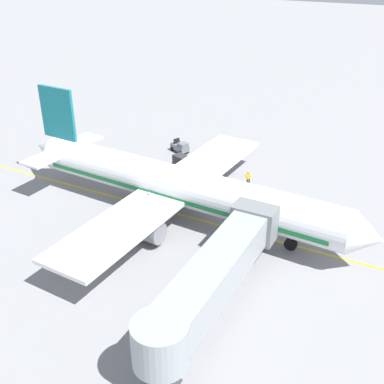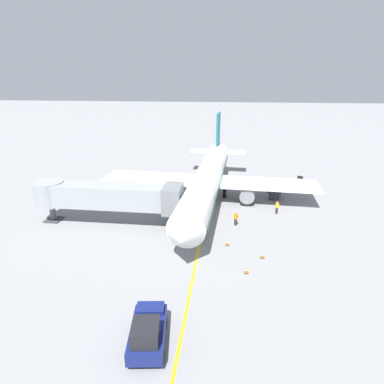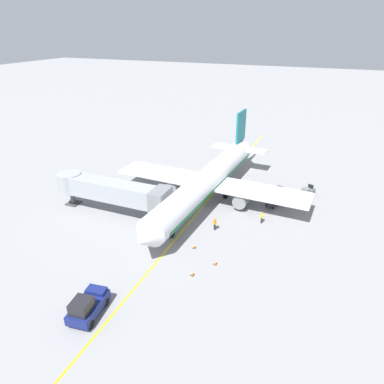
{
  "view_description": "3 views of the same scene",
  "coord_description": "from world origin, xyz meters",
  "px_view_note": "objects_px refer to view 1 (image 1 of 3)",
  "views": [
    {
      "loc": [
        34.53,
        17.58,
        23.4
      ],
      "look_at": [
        0.98,
        -0.05,
        3.42
      ],
      "focal_mm": 43.9,
      "sensor_mm": 36.0,
      "label": 1
    },
    {
      "loc": [
        -2.71,
        39.82,
        16.26
      ],
      "look_at": [
        1.69,
        3.28,
        3.05
      ],
      "focal_mm": 29.67,
      "sensor_mm": 36.0,
      "label": 2
    },
    {
      "loc": [
        -16.13,
        42.96,
        24.16
      ],
      "look_at": [
        1.45,
        1.01,
        2.41
      ],
      "focal_mm": 32.74,
      "sensor_mm": 36.0,
      "label": 3
    }
  ],
  "objects_px": {
    "safety_cone_wing_tip": "(372,234)",
    "baggage_tug_lead": "(180,147)",
    "ground_crew_loader": "(248,178)",
    "safety_cone_nose_right": "(315,230)",
    "parked_airliner": "(178,186)",
    "safety_cone_nose_left": "(345,219)",
    "ground_crew_wing_walker": "(268,207)",
    "baggage_cart_second_in_train": "(182,161)",
    "jet_bridge": "(214,275)",
    "baggage_cart_front": "(205,166)"
  },
  "relations": [
    {
      "from": "safety_cone_nose_left",
      "to": "safety_cone_wing_tip",
      "type": "relative_size",
      "value": 1.0
    },
    {
      "from": "baggage_tug_lead",
      "to": "parked_airliner",
      "type": "bearing_deg",
      "value": 28.25
    },
    {
      "from": "ground_crew_wing_walker",
      "to": "safety_cone_nose_right",
      "type": "distance_m",
      "value": 5.01
    },
    {
      "from": "jet_bridge",
      "to": "ground_crew_wing_walker",
      "type": "xyz_separation_m",
      "value": [
        -14.85,
        -1.21,
        -2.51
      ]
    },
    {
      "from": "baggage_cart_front",
      "to": "ground_crew_loader",
      "type": "height_order",
      "value": "ground_crew_loader"
    },
    {
      "from": "parked_airliner",
      "to": "ground_crew_wing_walker",
      "type": "height_order",
      "value": "parked_airliner"
    },
    {
      "from": "baggage_cart_second_in_train",
      "to": "ground_crew_loader",
      "type": "bearing_deg",
      "value": 86.03
    },
    {
      "from": "safety_cone_nose_left",
      "to": "safety_cone_wing_tip",
      "type": "distance_m",
      "value": 3.19
    },
    {
      "from": "parked_airliner",
      "to": "baggage_tug_lead",
      "type": "distance_m",
      "value": 15.96
    },
    {
      "from": "jet_bridge",
      "to": "safety_cone_wing_tip",
      "type": "height_order",
      "value": "jet_bridge"
    },
    {
      "from": "baggage_tug_lead",
      "to": "ground_crew_loader",
      "type": "bearing_deg",
      "value": 66.85
    },
    {
      "from": "baggage_tug_lead",
      "to": "baggage_cart_second_in_train",
      "type": "bearing_deg",
      "value": 31.44
    },
    {
      "from": "parked_airliner",
      "to": "safety_cone_nose_left",
      "type": "xyz_separation_m",
      "value": [
        -6.4,
        14.68,
        -2.9
      ]
    },
    {
      "from": "baggage_cart_second_in_train",
      "to": "safety_cone_nose_right",
      "type": "distance_m",
      "value": 18.79
    },
    {
      "from": "baggage_tug_lead",
      "to": "baggage_cart_second_in_train",
      "type": "height_order",
      "value": "baggage_tug_lead"
    },
    {
      "from": "jet_bridge",
      "to": "ground_crew_wing_walker",
      "type": "relative_size",
      "value": 10.3
    },
    {
      "from": "ground_crew_loader",
      "to": "safety_cone_wing_tip",
      "type": "distance_m",
      "value": 14.42
    },
    {
      "from": "baggage_cart_front",
      "to": "safety_cone_nose_left",
      "type": "height_order",
      "value": "baggage_cart_front"
    },
    {
      "from": "baggage_cart_front",
      "to": "baggage_tug_lead",
      "type": "bearing_deg",
      "value": -127.57
    },
    {
      "from": "baggage_cart_second_in_train",
      "to": "safety_cone_wing_tip",
      "type": "height_order",
      "value": "baggage_cart_second_in_train"
    },
    {
      "from": "ground_crew_loader",
      "to": "safety_cone_nose_left",
      "type": "height_order",
      "value": "ground_crew_loader"
    },
    {
      "from": "safety_cone_wing_tip",
      "to": "jet_bridge",
      "type": "bearing_deg",
      "value": -28.25
    },
    {
      "from": "safety_cone_nose_right",
      "to": "safety_cone_wing_tip",
      "type": "relative_size",
      "value": 1.0
    },
    {
      "from": "parked_airliner",
      "to": "safety_cone_nose_right",
      "type": "height_order",
      "value": "parked_airliner"
    },
    {
      "from": "ground_crew_loader",
      "to": "baggage_cart_second_in_train",
      "type": "bearing_deg",
      "value": -93.97
    },
    {
      "from": "parked_airliner",
      "to": "safety_cone_wing_tip",
      "type": "xyz_separation_m",
      "value": [
        -4.77,
        17.42,
        -2.9
      ]
    },
    {
      "from": "jet_bridge",
      "to": "safety_cone_wing_tip",
      "type": "relative_size",
      "value": 29.51
    },
    {
      "from": "baggage_cart_front",
      "to": "ground_crew_loader",
      "type": "distance_m",
      "value": 5.59
    },
    {
      "from": "safety_cone_nose_right",
      "to": "safety_cone_nose_left",
      "type": "bearing_deg",
      "value": 148.93
    },
    {
      "from": "parked_airliner",
      "to": "jet_bridge",
      "type": "distance_m",
      "value": 14.16
    },
    {
      "from": "ground_crew_wing_walker",
      "to": "baggage_cart_front",
      "type": "bearing_deg",
      "value": -120.64
    },
    {
      "from": "safety_cone_nose_right",
      "to": "safety_cone_wing_tip",
      "type": "bearing_deg",
      "value": 110.26
    },
    {
      "from": "safety_cone_nose_left",
      "to": "safety_cone_wing_tip",
      "type": "bearing_deg",
      "value": 59.28
    },
    {
      "from": "parked_airliner",
      "to": "safety_cone_wing_tip",
      "type": "bearing_deg",
      "value": 105.33
    },
    {
      "from": "safety_cone_wing_tip",
      "to": "baggage_tug_lead",
      "type": "bearing_deg",
      "value": -110.12
    },
    {
      "from": "baggage_cart_second_in_train",
      "to": "baggage_tug_lead",
      "type": "bearing_deg",
      "value": -148.56
    },
    {
      "from": "jet_bridge",
      "to": "ground_crew_wing_walker",
      "type": "bearing_deg",
      "value": -175.33
    },
    {
      "from": "ground_crew_wing_walker",
      "to": "ground_crew_loader",
      "type": "xyz_separation_m",
      "value": [
        -5.23,
        -4.06,
        0.0
      ]
    },
    {
      "from": "jet_bridge",
      "to": "ground_crew_wing_walker",
      "type": "distance_m",
      "value": 15.11
    },
    {
      "from": "jet_bridge",
      "to": "baggage_cart_second_in_train",
      "type": "bearing_deg",
      "value": -146.14
    },
    {
      "from": "safety_cone_nose_right",
      "to": "parked_airliner",
      "type": "bearing_deg",
      "value": -76.6
    },
    {
      "from": "safety_cone_nose_left",
      "to": "parked_airliner",
      "type": "bearing_deg",
      "value": -66.43
    },
    {
      "from": "safety_cone_wing_tip",
      "to": "baggage_cart_front",
      "type": "bearing_deg",
      "value": -104.03
    },
    {
      "from": "ground_crew_wing_walker",
      "to": "safety_cone_wing_tip",
      "type": "bearing_deg",
      "value": 95.22
    },
    {
      "from": "safety_cone_nose_right",
      "to": "ground_crew_wing_walker",
      "type": "bearing_deg",
      "value": -100.26
    },
    {
      "from": "baggage_tug_lead",
      "to": "baggage_cart_second_in_train",
      "type": "relative_size",
      "value": 0.94
    },
    {
      "from": "safety_cone_nose_left",
      "to": "ground_crew_wing_walker",
      "type": "bearing_deg",
      "value": -70.07
    },
    {
      "from": "safety_cone_nose_right",
      "to": "baggage_tug_lead",
      "type": "bearing_deg",
      "value": -118.43
    },
    {
      "from": "safety_cone_nose_left",
      "to": "safety_cone_nose_right",
      "type": "relative_size",
      "value": 1.0
    },
    {
      "from": "safety_cone_wing_tip",
      "to": "ground_crew_wing_walker",
      "type": "bearing_deg",
      "value": -84.78
    }
  ]
}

